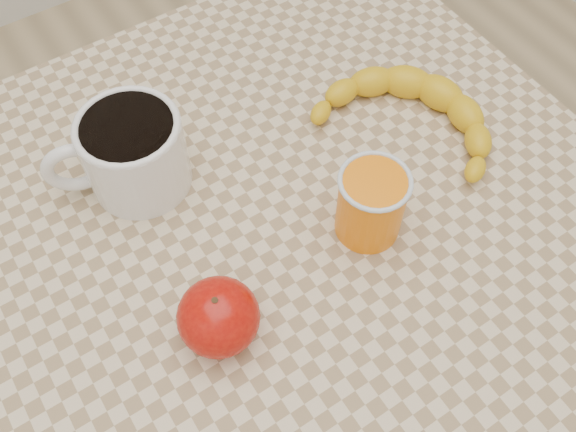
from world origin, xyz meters
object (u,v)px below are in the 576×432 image
table (288,262)px  coffee_mug (131,151)px  apple (219,317)px  orange_juice_glass (371,204)px  banana (413,117)px

table → coffee_mug: coffee_mug is taller
apple → table: bearing=29.2°
table → coffee_mug: 0.23m
table → orange_juice_glass: (0.07, -0.05, 0.13)m
coffee_mug → apple: (-0.01, -0.22, -0.02)m
orange_juice_glass → banana: size_ratio=0.29×
apple → banana: (0.34, 0.11, -0.02)m
table → banana: (0.21, 0.04, 0.11)m
table → orange_juice_glass: bearing=-34.1°
coffee_mug → table: bearing=-53.1°
apple → orange_juice_glass: bearing=6.0°
banana → table: bearing=169.5°
apple → banana: bearing=17.9°
table → apple: apple is taller
table → coffee_mug: size_ratio=4.56×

